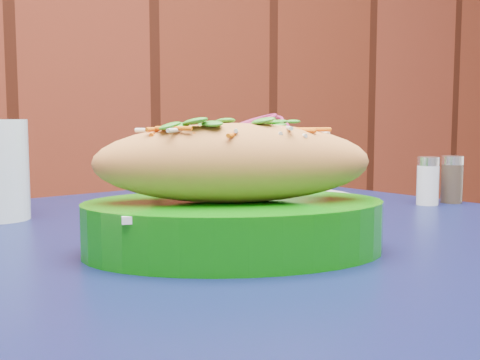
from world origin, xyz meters
name	(u,v)px	position (x,y,z in m)	size (l,w,h in m)	color
cafe_table	(235,311)	(-0.28, 1.83, 0.66)	(0.96, 0.96, 0.75)	black
banh_mi_basket	(234,198)	(-0.32, 1.74, 0.80)	(0.31, 0.25, 0.12)	#0B6F08
salad_plate	(272,170)	(-0.14, 1.99, 0.80)	(0.24, 0.24, 0.12)	white
salt_shaker	(428,181)	(0.05, 1.89, 0.78)	(0.03, 0.03, 0.07)	white
pepper_shaker	(452,179)	(0.10, 1.89, 0.78)	(0.03, 0.03, 0.07)	#3F3326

